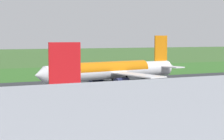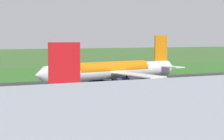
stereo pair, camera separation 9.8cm
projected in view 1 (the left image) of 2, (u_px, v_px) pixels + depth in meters
ground_plane at (136, 82)px, 132.00m from camera, size 800.00×800.00×0.00m
runway_asphalt at (136, 82)px, 131.99m from camera, size 600.00×33.61×0.06m
grass_verge_foreground at (93, 73)px, 166.11m from camera, size 600.00×80.00×0.04m
airliner_main at (113, 70)px, 128.03m from camera, size 53.99×44.39×15.88m
airliner_parked_mid at (171, 101)px, 68.67m from camera, size 49.12×40.24×14.33m
service_car_followme at (77, 97)px, 93.63m from camera, size 3.18×4.57×1.62m
no_stopping_sign at (108, 69)px, 171.78m from camera, size 0.60×0.10×2.56m
traffic_cone_orange at (105, 73)px, 164.20m from camera, size 0.40×0.40×0.55m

